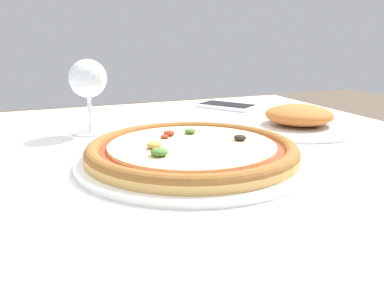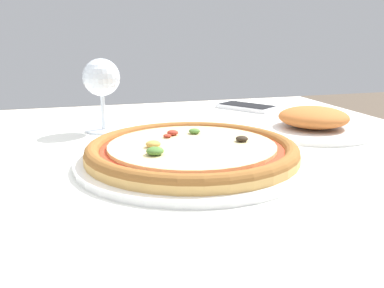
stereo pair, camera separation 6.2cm
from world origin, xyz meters
name	(u,v)px [view 2 (the right image)]	position (x,y,z in m)	size (l,w,h in m)	color
dining_table	(113,224)	(0.00, 0.00, 0.66)	(1.23, 1.10, 0.74)	brown
pizza_plate	(192,153)	(0.12, -0.01, 0.76)	(0.34, 0.34, 0.04)	white
wine_glass_far_right	(101,81)	(0.01, 0.25, 0.84)	(0.07, 0.07, 0.14)	silver
cell_phone	(247,107)	(0.38, 0.39, 0.75)	(0.14, 0.16, 0.01)	white
side_plate	(313,122)	(0.40, 0.12, 0.76)	(0.23, 0.23, 0.05)	white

